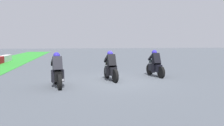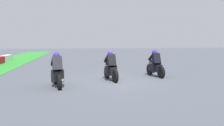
% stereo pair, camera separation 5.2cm
% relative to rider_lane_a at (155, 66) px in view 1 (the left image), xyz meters
% --- Properties ---
extents(ground_plane, '(120.00, 120.00, 0.00)m').
position_rel_rider_lane_a_xyz_m(ground_plane, '(-0.96, 2.62, -0.62)').
color(ground_plane, '#4D535B').
extents(rider_lane_a, '(2.04, 0.57, 1.51)m').
position_rel_rider_lane_a_xyz_m(rider_lane_a, '(0.00, 0.00, 0.00)').
color(rider_lane_a, black).
rests_on(rider_lane_a, ground_plane).
extents(rider_lane_b, '(2.04, 0.59, 1.51)m').
position_rel_rider_lane_a_xyz_m(rider_lane_b, '(-0.83, 2.72, 0.00)').
color(rider_lane_b, black).
rests_on(rider_lane_b, ground_plane).
extents(rider_lane_c, '(2.03, 0.61, 1.51)m').
position_rel_rider_lane_a_xyz_m(rider_lane_c, '(-2.06, 5.31, 0.00)').
color(rider_lane_c, black).
rests_on(rider_lane_c, ground_plane).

